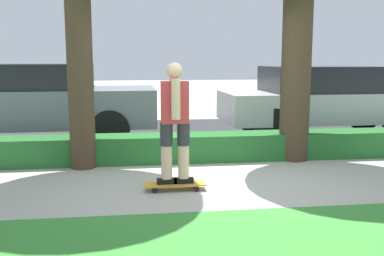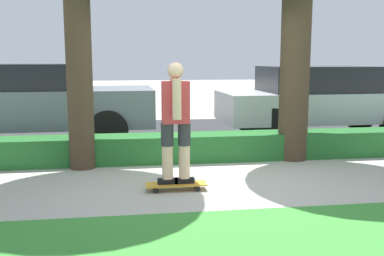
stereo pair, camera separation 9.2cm
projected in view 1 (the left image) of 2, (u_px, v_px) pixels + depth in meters
ground_plane at (213, 186)px, 6.05m from camera, size 60.00×60.00×0.00m
street_asphalt at (180, 134)px, 10.16m from camera, size 13.09×5.00×0.01m
hedge_row at (197, 147)px, 7.58m from camera, size 13.09×0.60×0.45m
skateboard at (175, 185)px, 5.86m from camera, size 0.79×0.24×0.09m
skater_person at (175, 120)px, 5.73m from camera, size 0.48×0.40×1.57m
parked_car_front at (37, 102)px, 8.93m from camera, size 4.64×1.85×1.60m
parked_car_middle at (322, 100)px, 9.69m from camera, size 4.42×1.81×1.54m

